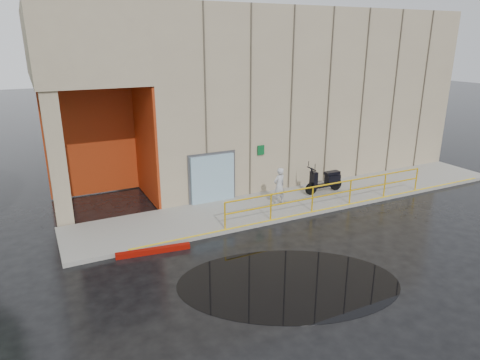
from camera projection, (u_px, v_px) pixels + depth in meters
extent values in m
plane|color=black|center=(283.00, 269.00, 12.99)|extent=(120.00, 120.00, 0.00)
cube|color=gray|center=(307.00, 199.00, 18.49)|extent=(20.00, 3.00, 0.15)
cube|color=tan|center=(272.00, 90.00, 23.64)|extent=(16.00, 10.00, 8.00)
cube|color=tan|center=(76.00, 43.00, 18.63)|extent=(4.00, 10.00, 3.00)
cube|color=tan|center=(57.00, 161.00, 15.28)|extent=(0.60, 0.60, 5.00)
cube|color=#B32F10|center=(91.00, 140.00, 18.60)|extent=(3.80, 0.15, 4.90)
cube|color=#B32F10|center=(145.00, 143.00, 17.94)|extent=(0.10, 3.50, 4.90)
cube|color=#95B6CC|center=(213.00, 179.00, 17.72)|extent=(1.90, 0.10, 2.00)
cube|color=#5A5A5E|center=(212.00, 178.00, 17.79)|extent=(2.10, 0.06, 2.20)
cube|color=#0B4E22|center=(261.00, 150.00, 18.45)|extent=(0.32, 0.04, 0.42)
cylinder|color=#DDA70B|center=(333.00, 184.00, 17.11)|extent=(9.50, 0.06, 0.06)
cylinder|color=#DDA70B|center=(332.00, 194.00, 17.25)|extent=(9.50, 0.06, 0.06)
imported|color=#B1B1B6|center=(279.00, 186.00, 17.54)|extent=(0.63, 0.47, 1.55)
cylinder|color=black|center=(311.00, 189.00, 18.73)|extent=(0.54, 0.11, 0.54)
cylinder|color=black|center=(336.00, 184.00, 19.30)|extent=(0.54, 0.11, 0.54)
cube|color=#7B0901|center=(153.00, 251.00, 13.91)|extent=(2.40, 0.49, 0.18)
cube|color=black|center=(288.00, 283.00, 12.25)|extent=(7.42, 6.13, 0.01)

